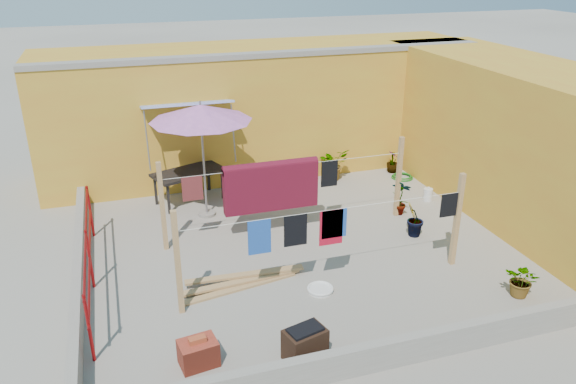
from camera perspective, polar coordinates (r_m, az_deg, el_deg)
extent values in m
plane|color=#9E998E|center=(11.04, 1.25, -5.76)|extent=(80.00, 80.00, 0.00)
cube|color=gold|center=(14.79, -2.81, 8.50)|extent=(11.00, 2.40, 3.20)
cube|color=gray|center=(13.47, -1.74, 13.81)|extent=(11.00, 0.35, 0.12)
cube|color=#2D51B2|center=(12.76, -10.25, 8.79)|extent=(2.00, 0.79, 0.22)
cylinder|color=gray|center=(12.50, -14.12, 5.04)|extent=(0.03, 0.30, 1.28)
cylinder|color=gray|center=(12.73, -5.56, 5.98)|extent=(0.03, 0.30, 1.28)
cube|color=gold|center=(12.94, 23.73, 4.37)|extent=(2.40, 9.00, 3.20)
cube|color=gray|center=(8.19, 9.74, -15.94)|extent=(8.30, 0.16, 0.44)
cube|color=gray|center=(10.50, -20.50, -7.64)|extent=(0.16, 7.30, 0.44)
cylinder|color=maroon|center=(8.45, -19.55, -12.93)|extent=(0.05, 0.05, 1.10)
cylinder|color=maroon|center=(10.15, -19.48, -6.45)|extent=(0.05, 0.05, 1.10)
cylinder|color=maroon|center=(11.95, -19.44, -1.87)|extent=(0.05, 0.05, 1.10)
cylinder|color=maroon|center=(9.93, -19.86, -3.93)|extent=(0.04, 4.20, 0.04)
cylinder|color=maroon|center=(10.13, -19.52, -6.20)|extent=(0.04, 4.20, 0.04)
cube|color=tan|center=(8.94, -11.14, -7.11)|extent=(0.09, 0.09, 1.80)
cube|color=tan|center=(10.57, 16.79, -2.75)|extent=(0.09, 0.09, 1.80)
cube|color=tan|center=(12.27, 11.18, 1.49)|extent=(0.09, 0.09, 1.80)
cube|color=tan|center=(10.90, -12.65, -1.48)|extent=(0.09, 0.09, 1.80)
cylinder|color=silver|center=(9.22, 4.16, -1.87)|extent=(5.00, 0.01, 0.01)
cylinder|color=silver|center=(11.12, -0.02, 2.70)|extent=(5.00, 0.01, 0.01)
cube|color=#540E1E|center=(11.19, -1.74, 0.47)|extent=(1.92, 0.22, 0.95)
cube|color=black|center=(11.51, 4.22, 1.87)|extent=(0.35, 0.02, 0.56)
cube|color=maroon|center=(10.83, -9.69, 0.36)|extent=(0.39, 0.02, 0.49)
cube|color=#1D49A0|center=(9.01, -2.92, -4.59)|extent=(0.38, 0.02, 0.61)
cube|color=black|center=(9.16, 0.77, -3.91)|extent=(0.39, 0.02, 0.56)
cube|color=#B40E25|center=(9.37, 4.41, -3.60)|extent=(0.41, 0.02, 0.64)
cube|color=#1D49A0|center=(9.36, 4.71, -3.21)|extent=(0.44, 0.02, 0.52)
cube|color=black|center=(10.32, 16.07, -1.27)|extent=(0.34, 0.02, 0.45)
cylinder|color=gray|center=(12.51, -8.23, -2.19)|extent=(0.38, 0.38, 0.06)
cylinder|color=gray|center=(12.05, -8.55, 2.94)|extent=(0.05, 0.05, 2.45)
cone|color=#CB6DB7|center=(11.73, -8.87, 7.96)|extent=(2.53, 2.53, 0.34)
cylinder|color=gray|center=(11.68, -8.93, 8.87)|extent=(0.04, 0.04, 0.11)
cube|color=black|center=(13.01, -10.09, 1.97)|extent=(1.77, 1.30, 0.06)
cube|color=black|center=(12.60, -12.05, -0.72)|extent=(0.06, 0.06, 0.70)
cube|color=black|center=(13.13, -13.30, 0.17)|extent=(0.06, 0.06, 0.70)
cube|color=black|center=(13.20, -6.67, 0.78)|extent=(0.06, 0.06, 0.70)
cube|color=black|center=(13.71, -8.07, 1.58)|extent=(0.06, 0.06, 0.70)
cube|color=#9E3624|center=(8.24, -9.09, -15.86)|extent=(0.57, 0.45, 0.38)
cube|color=#9F4225|center=(8.10, -9.20, -14.60)|extent=(0.25, 0.15, 0.08)
cube|color=tan|center=(9.83, -4.95, -9.68)|extent=(2.10, 0.51, 0.04)
cube|color=tan|center=(9.92, -4.67, -9.02)|extent=(2.11, 0.33, 0.04)
cube|color=tan|center=(10.01, -4.39, -8.37)|extent=(2.11, 0.26, 0.04)
cube|color=black|center=(8.22, 1.74, -15.22)|extent=(0.65, 0.52, 0.48)
cube|color=black|center=(8.06, 1.76, -13.78)|extent=(0.54, 0.40, 0.04)
cylinder|color=silver|center=(9.75, 3.30, -9.90)|extent=(0.43, 0.43, 0.06)
torus|color=silver|center=(9.73, 3.30, -9.76)|extent=(0.46, 0.46, 0.05)
cylinder|color=silver|center=(12.94, 16.17, -1.40)|extent=(0.24, 0.24, 0.32)
cylinder|color=silver|center=(12.87, 16.26, -0.66)|extent=(0.06, 0.06, 0.05)
cylinder|color=silver|center=(13.47, 14.03, -0.25)|extent=(0.21, 0.21, 0.29)
cylinder|color=silver|center=(13.40, 14.09, 0.39)|extent=(0.06, 0.06, 0.05)
torus|color=#196717|center=(14.70, 11.52, 1.46)|extent=(0.55, 0.55, 0.04)
torus|color=#196717|center=(14.68, 11.53, 1.62)|extent=(0.47, 0.47, 0.04)
imported|color=#1C5117|center=(14.24, 4.58, 2.84)|extent=(0.87, 0.80, 0.82)
imported|color=#1C5117|center=(14.97, 10.59, 3.06)|extent=(0.33, 0.33, 0.59)
imported|color=#1C5117|center=(12.51, 11.42, -0.53)|extent=(0.51, 0.50, 0.81)
imported|color=#1C5117|center=(11.61, 12.72, -2.74)|extent=(0.54, 0.52, 0.76)
imported|color=#1C5117|center=(10.25, 22.74, -8.28)|extent=(0.70, 0.72, 0.61)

